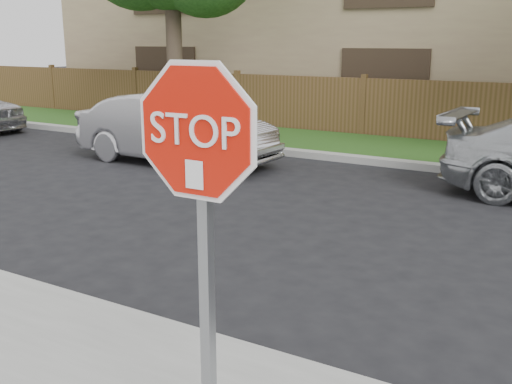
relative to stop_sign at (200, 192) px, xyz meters
The scene contains 5 objects.
ground 2.36m from the stop_sign, 86.51° to the left, with size 90.00×90.00×0.00m, color black.
far_curb 9.79m from the stop_sign, 89.46° to the left, with size 70.00×0.30×0.15m, color gray.
grass_strip 11.42m from the stop_sign, 89.54° to the left, with size 70.00×3.00×0.12m, color #1E4714.
stop_sign is the anchor object (origin of this frame).
sedan_left 9.83m from the stop_sign, 128.93° to the left, with size 1.57×4.50×1.48m, color #B7B6BB.
Camera 1 is at (1.71, -3.95, 2.61)m, focal length 42.00 mm.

